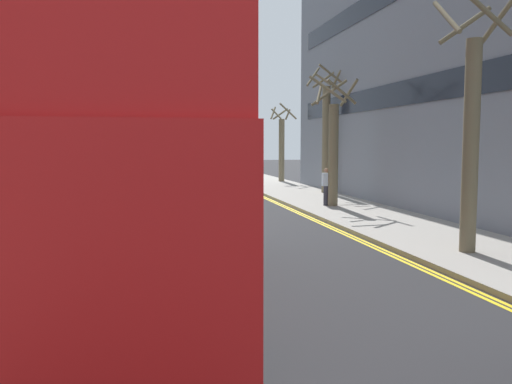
{
  "coord_description": "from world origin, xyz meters",
  "views": [
    {
      "loc": [
        -1.79,
        -0.03,
        2.82
      ],
      "look_at": [
        0.5,
        11.0,
        1.8
      ],
      "focal_mm": 37.75,
      "sensor_mm": 36.0,
      "label": 1
    }
  ],
  "objects": [
    {
      "name": "street_tree_near",
      "position": [
        7.75,
        36.99,
        2.65
      ],
      "size": [
        1.9,
        1.9,
        5.46
      ],
      "color": "#6B6047",
      "rests_on": "sidewalk_right"
    },
    {
      "name": "double_decker_bus_away",
      "position": [
        -1.99,
        10.09,
        3.03
      ],
      "size": [
        2.84,
        10.82,
        5.64
      ],
      "color": "red",
      "rests_on": "ground"
    },
    {
      "name": "sidewalk_right",
      "position": [
        6.5,
        16.0,
        0.07
      ],
      "size": [
        4.0,
        80.0,
        0.14
      ],
      "primitive_type": "cube",
      "color": "gray",
      "rests_on": "ground"
    },
    {
      "name": "pedestrian_far",
      "position": [
        5.89,
        22.03,
        0.99
      ],
      "size": [
        0.34,
        0.22,
        1.62
      ],
      "color": "#2D2D38",
      "rests_on": "sidewalk_right"
    },
    {
      "name": "kerb_line_inner",
      "position": [
        4.24,
        14.0,
        0.0
      ],
      "size": [
        0.1,
        56.0,
        0.01
      ],
      "primitive_type": "cube",
      "color": "yellow",
      "rests_on": "ground"
    },
    {
      "name": "street_tree_distant",
      "position": [
        6.14,
        21.89,
        2.68
      ],
      "size": [
        2.05,
        2.09,
        5.5
      ],
      "color": "#6B6047",
      "rests_on": "sidewalk_right"
    },
    {
      "name": "townhouse_terrace_right",
      "position": [
        13.5,
        20.8,
        6.37
      ],
      "size": [
        10.08,
        28.0,
        12.74
      ],
      "color": "slate",
      "rests_on": "ground"
    },
    {
      "name": "street_tree_mid",
      "position": [
        7.9,
        27.94,
        3.33
      ],
      "size": [
        2.05,
        2.01,
        6.9
      ],
      "color": "#6B6047",
      "rests_on": "sidewalk_right"
    },
    {
      "name": "street_tree_far",
      "position": [
        6.02,
        11.8,
        3.04
      ],
      "size": [
        1.62,
        1.47,
        6.22
      ],
      "color": "#6B6047",
      "rests_on": "sidewalk_right"
    },
    {
      "name": "kerb_line_outer",
      "position": [
        4.4,
        14.0,
        0.0
      ],
      "size": [
        0.1,
        56.0,
        0.01
      ],
      "primitive_type": "cube",
      "color": "yellow",
      "rests_on": "ground"
    }
  ]
}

